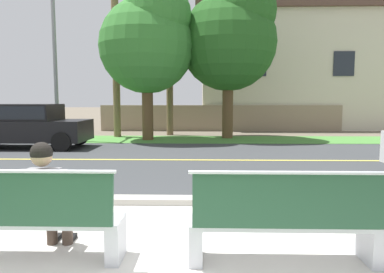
# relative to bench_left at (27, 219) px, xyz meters

# --- Properties ---
(ground_plane) EXTENTS (140.00, 140.00, 0.00)m
(ground_plane) POSITION_rel_bench_left_xyz_m (1.32, 7.74, -0.46)
(ground_plane) COLOR #665B4C
(sidewalk_pavement) EXTENTS (44.00, 3.60, 0.01)m
(sidewalk_pavement) POSITION_rel_bench_left_xyz_m (1.32, 0.14, -0.45)
(sidewalk_pavement) COLOR beige
(sidewalk_pavement) RESTS_ON ground_plane
(curb_edge) EXTENTS (44.00, 0.30, 0.11)m
(curb_edge) POSITION_rel_bench_left_xyz_m (1.32, 2.09, -0.41)
(curb_edge) COLOR #ADA89E
(curb_edge) RESTS_ON ground_plane
(street_asphalt) EXTENTS (52.00, 8.00, 0.01)m
(street_asphalt) POSITION_rel_bench_left_xyz_m (1.32, 6.24, -0.46)
(street_asphalt) COLOR #383A3D
(street_asphalt) RESTS_ON ground_plane
(road_centre_line) EXTENTS (48.00, 0.14, 0.01)m
(road_centre_line) POSITION_rel_bench_left_xyz_m (1.32, 6.24, -0.45)
(road_centre_line) COLOR #E0CC4C
(road_centre_line) RESTS_ON ground_plane
(far_verge_grass) EXTENTS (48.00, 2.80, 0.02)m
(far_verge_grass) POSITION_rel_bench_left_xyz_m (1.32, 11.38, -0.45)
(far_verge_grass) COLOR #478438
(far_verge_grass) RESTS_ON ground_plane
(bench_left) EXTENTS (1.94, 0.48, 1.01)m
(bench_left) POSITION_rel_bench_left_xyz_m (0.00, 0.00, 0.00)
(bench_left) COLOR silver
(bench_left) RESTS_ON ground_plane
(bench_right) EXTENTS (1.94, 0.48, 1.01)m
(bench_right) POSITION_rel_bench_left_xyz_m (2.63, 0.00, 0.00)
(bench_right) COLOR silver
(bench_right) RESTS_ON ground_plane
(seated_person_grey) EXTENTS (0.52, 0.68, 1.25)m
(seated_person_grey) POSITION_rel_bench_left_xyz_m (0.15, 0.17, 0.22)
(seated_person_grey) COLOR #47382D
(seated_person_grey) RESTS_ON ground_plane
(car_black_near) EXTENTS (4.30, 1.86, 1.54)m
(car_black_near) POSITION_rel_bench_left_xyz_m (-4.37, 8.64, 0.39)
(car_black_near) COLOR black
(car_black_near) RESTS_ON ground_plane
(streetlamp) EXTENTS (0.24, 2.10, 7.90)m
(streetlamp) POSITION_rel_bench_left_xyz_m (-4.20, 11.16, 4.01)
(streetlamp) COLOR gray
(streetlamp) RESTS_ON ground_plane
(shade_tree_far_left) EXTENTS (3.89, 3.89, 6.41)m
(shade_tree_far_left) POSITION_rel_bench_left_xyz_m (-0.33, 11.13, 3.71)
(shade_tree_far_left) COLOR brown
(shade_tree_far_left) RESTS_ON ground_plane
(shade_tree_left) EXTENTS (4.13, 4.13, 6.82)m
(shade_tree_left) POSITION_rel_bench_left_xyz_m (3.08, 11.91, 3.97)
(shade_tree_left) COLOR brown
(shade_tree_left) RESTS_ON ground_plane
(garden_wall) EXTENTS (13.00, 0.36, 1.40)m
(garden_wall) POSITION_rel_bench_left_xyz_m (2.83, 15.64, 0.24)
(garden_wall) COLOR gray
(garden_wall) RESTS_ON ground_plane
(house_across_street) EXTENTS (11.13, 6.91, 7.14)m
(house_across_street) POSITION_rel_bench_left_xyz_m (7.03, 18.84, 3.15)
(house_across_street) COLOR beige
(house_across_street) RESTS_ON ground_plane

